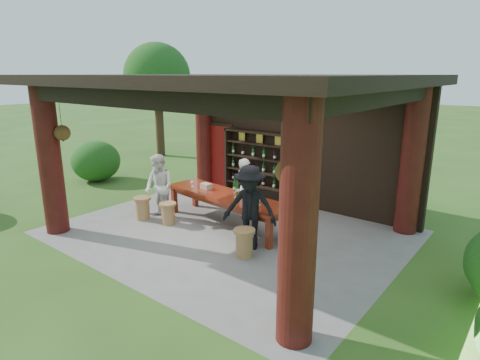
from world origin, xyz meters
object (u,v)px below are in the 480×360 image
Objects in this scene: guest_woman at (159,187)px; napkin_basket at (206,186)px; tasting_table at (227,199)px; stool_near_right at (244,242)px; stool_far_left at (143,207)px; host at (245,188)px; guest_man at (250,208)px; wine_shelf at (258,165)px; stool_near_left at (168,213)px.

napkin_basket is at bearing 48.50° from guest_woman.
tasting_table is 1.73m from guest_woman.
stool_far_left is (-3.28, 0.11, -0.00)m from stool_near_right.
tasting_table is 6.26× the size of stool_near_right.
tasting_table is 6.28× the size of stool_far_left.
tasting_table is at bearing 31.24° from guest_woman.
guest_woman reaches higher than napkin_basket.
guest_man is (1.19, -1.38, 0.12)m from host.
host is 2.11m from guest_woman.
wine_shelf is 2.23m from tasting_table.
stool_near_right is 2.47m from napkin_basket.
stool_near_left is 2.43m from guest_man.
host is 0.86× the size of guest_man.
stool_near_left is (-0.52, -2.97, -0.71)m from wine_shelf.
guest_woman is at bearing -154.59° from tasting_table.
wine_shelf is 4.21× the size of stool_near_left.
stool_far_left reaches higher than stool_near_left.
stool_near_left is at bearing -114.74° from napkin_basket.
tasting_table is at bearing 129.03° from guest_man.
host is (0.65, -1.46, -0.23)m from wine_shelf.
guest_man is at bearing -30.84° from tasting_table.
stool_near_left is at bearing 163.00° from guest_man.
stool_near_left is at bearing 12.22° from stool_far_left.
wine_shelf is at bearing 87.22° from napkin_basket.
stool_near_left is at bearing -10.05° from guest_woman.
stool_near_right is (2.01, -3.24, -0.69)m from wine_shelf.
guest_woman is (-0.43, 0.12, 0.54)m from stool_near_left.
guest_woman is (-0.95, -2.85, -0.18)m from wine_shelf.
host is (1.16, 1.51, 0.48)m from stool_near_left.
wine_shelf is 1.37× the size of guest_woman.
guest_woman is at bearing -137.33° from napkin_basket.
wine_shelf is 3.46m from stool_far_left.
host is (1.92, 1.68, 0.46)m from stool_far_left.
guest_woman reaches higher than stool_near_right.
wine_shelf is 3.94× the size of stool_far_left.
stool_near_right reaches higher than stool_near_left.
host reaches higher than stool_near_left.
stool_near_right is at bearing -6.14° from stool_near_left.
wine_shelf reaches higher than stool_near_right.
stool_near_right is 0.35× the size of guest_woman.
guest_man reaches higher than host.
guest_man is at bearing 5.38° from stool_far_left.
napkin_basket reaches higher than stool_near_right.
tasting_table is at bearing 102.33° from host.
host is 5.86× the size of napkin_basket.
guest_man reaches higher than stool_far_left.
stool_near_right is 3.28m from stool_far_left.
stool_near_left is 0.35× the size of host.
stool_near_right is 0.32× the size of guest_man.
tasting_table is at bearing -3.35° from napkin_basket.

